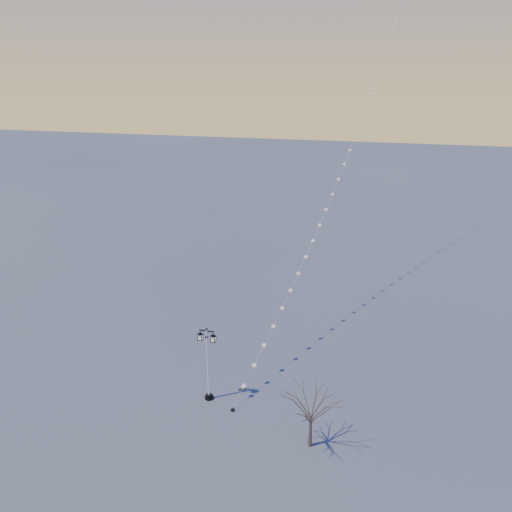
% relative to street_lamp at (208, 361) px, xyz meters
% --- Properties ---
extents(ground, '(300.00, 300.00, 0.00)m').
position_rel_street_lamp_xyz_m(ground, '(0.03, -2.58, -3.05)').
color(ground, '#5B5D5C').
rests_on(ground, ground).
extents(street_lamp, '(1.40, 0.61, 5.50)m').
position_rel_street_lamp_xyz_m(street_lamp, '(0.00, 0.00, 0.00)').
color(street_lamp, black).
rests_on(street_lamp, ground).
extents(bare_tree, '(2.45, 2.45, 4.07)m').
position_rel_street_lamp_xyz_m(bare_tree, '(7.57, -2.72, -0.22)').
color(bare_tree, '#4D3C30').
rests_on(bare_tree, ground).
extents(kite_train, '(9.14, 47.32, 33.47)m').
position_rel_street_lamp_xyz_m(kite_train, '(6.27, 22.50, 13.60)').
color(kite_train, black).
rests_on(kite_train, ground).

